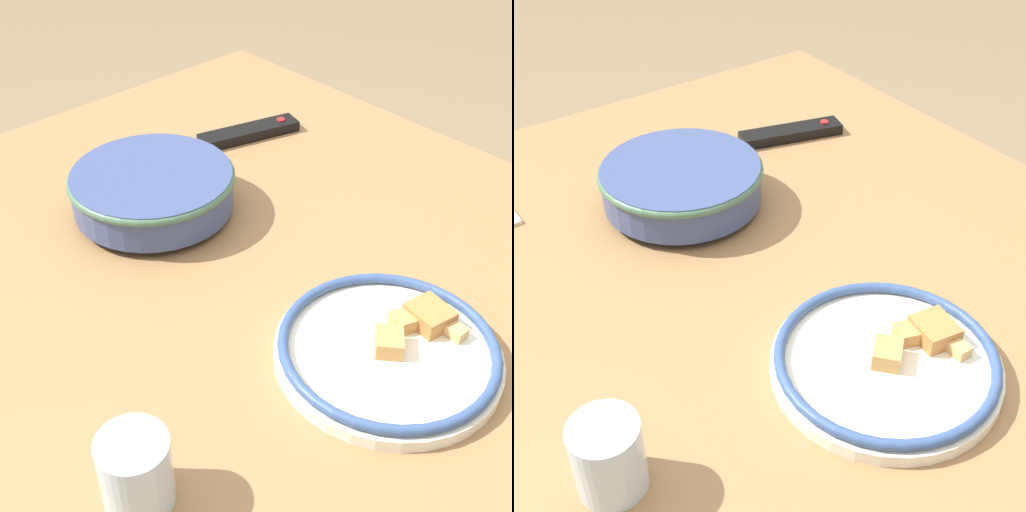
% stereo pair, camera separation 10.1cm
% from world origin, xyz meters
% --- Properties ---
extents(dining_table, '(1.31, 1.03, 0.75)m').
position_xyz_m(dining_table, '(0.00, 0.00, 0.67)').
color(dining_table, olive).
rests_on(dining_table, ground_plane).
extents(noodle_bowl, '(0.27, 0.27, 0.08)m').
position_xyz_m(noodle_bowl, '(-0.23, -0.05, 0.80)').
color(noodle_bowl, '#384775').
rests_on(noodle_bowl, dining_table).
extents(food_plate, '(0.29, 0.29, 0.04)m').
position_xyz_m(food_plate, '(0.24, -0.03, 0.77)').
color(food_plate, silver).
rests_on(food_plate, dining_table).
extents(tv_remote, '(0.10, 0.20, 0.02)m').
position_xyz_m(tv_remote, '(-0.32, 0.23, 0.76)').
color(tv_remote, black).
rests_on(tv_remote, dining_table).
extents(drinking_glass, '(0.08, 0.08, 0.09)m').
position_xyz_m(drinking_glass, '(0.19, -0.38, 0.80)').
color(drinking_glass, silver).
rests_on(drinking_glass, dining_table).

